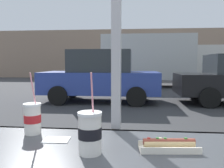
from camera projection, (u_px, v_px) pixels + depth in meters
ground_plane at (132, 98)px, 9.24m from camera, size 60.00×60.00×0.00m
building_facade_far at (134, 54)px, 21.57m from camera, size 28.00×1.20×4.44m
soda_cup_left at (90, 132)px, 0.92m from camera, size 0.10×0.10×0.33m
soda_cup_right at (33, 118)px, 1.18m from camera, size 0.09×0.09×0.31m
hotdog_tray_near at (169, 145)px, 0.96m from camera, size 0.25×0.11×0.05m
napkin_wrapper at (57, 140)px, 1.09m from camera, size 0.13×0.10×0.00m
parked_car_blue at (101, 76)px, 8.25m from camera, size 4.10×1.98×1.83m
box_truck at (159, 59)px, 13.56m from camera, size 6.94×2.44×2.97m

